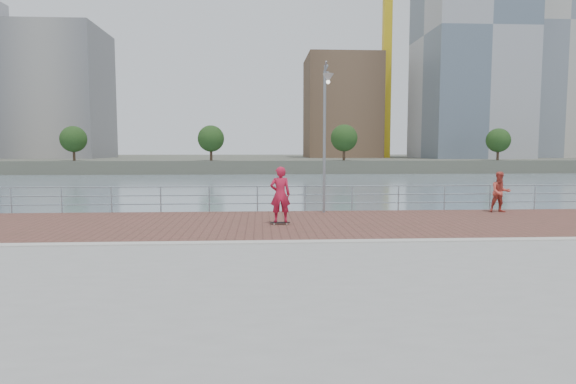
{
  "coord_description": "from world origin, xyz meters",
  "views": [
    {
      "loc": [
        -0.91,
        -13.59,
        2.71
      ],
      "look_at": [
        0.0,
        2.0,
        1.3
      ],
      "focal_mm": 30.0,
      "sensor_mm": 36.0,
      "label": 1
    }
  ],
  "objects": [
    {
      "name": "skyline",
      "position": [
        31.27,
        104.25,
        23.7
      ],
      "size": [
        233.0,
        41.0,
        64.95
      ],
      "color": "#ADA38E",
      "rests_on": "far_shore"
    },
    {
      "name": "far_shore",
      "position": [
        0.0,
        122.5,
        -0.75
      ],
      "size": [
        320.0,
        95.0,
        2.5
      ],
      "primitive_type": "cube",
      "color": "#4C5142",
      "rests_on": "ground"
    },
    {
      "name": "bystander",
      "position": [
        9.24,
        6.1,
        0.88
      ],
      "size": [
        0.91,
        0.75,
        1.72
      ],
      "primitive_type": "imported",
      "rotation": [
        0.0,
        0.0,
        -0.12
      ],
      "color": "#C14538",
      "rests_on": "brick_lane"
    },
    {
      "name": "brick_lane",
      "position": [
        0.0,
        3.6,
        0.01
      ],
      "size": [
        40.0,
        6.8,
        0.02
      ],
      "primitive_type": "cube",
      "color": "brown",
      "rests_on": "seawall"
    },
    {
      "name": "skateboard",
      "position": [
        -0.2,
        3.37,
        0.08
      ],
      "size": [
        0.7,
        0.2,
        0.08
      ],
      "rotation": [
        0.0,
        0.0,
        0.03
      ],
      "color": "black",
      "rests_on": "brick_lane"
    },
    {
      "name": "shoreline_trees",
      "position": [
        17.3,
        77.0,
        4.44
      ],
      "size": [
        169.56,
        5.09,
        6.78
      ],
      "color": "#473323",
      "rests_on": "far_shore"
    },
    {
      "name": "seawall",
      "position": [
        0.0,
        -5.0,
        -1.0
      ],
      "size": [
        40.0,
        24.0,
        2.0
      ],
      "primitive_type": "cube",
      "color": "gray",
      "rests_on": "ground"
    },
    {
      "name": "street_lamp",
      "position": [
        1.79,
        6.06,
        4.23
      ],
      "size": [
        0.43,
        1.26,
        5.96
      ],
      "color": "gray",
      "rests_on": "brick_lane"
    },
    {
      "name": "guardrail",
      "position": [
        0.0,
        7.0,
        0.69
      ],
      "size": [
        39.06,
        0.06,
        1.13
      ],
      "color": "#8C9EA8",
      "rests_on": "brick_lane"
    },
    {
      "name": "curb",
      "position": [
        0.0,
        0.0,
        0.03
      ],
      "size": [
        40.0,
        0.4,
        0.06
      ],
      "primitive_type": "cube",
      "color": "#B7B5AD",
      "rests_on": "seawall"
    },
    {
      "name": "water",
      "position": [
        0.0,
        0.0,
        -2.0
      ],
      "size": [
        400.0,
        400.0,
        0.0
      ],
      "primitive_type": "plane",
      "color": "slate",
      "rests_on": "ground"
    },
    {
      "name": "skateboarder",
      "position": [
        -0.2,
        3.37,
        1.09
      ],
      "size": [
        0.74,
        0.5,
        1.98
      ],
      "primitive_type": "imported",
      "rotation": [
        0.0,
        0.0,
        3.18
      ],
      "color": "#BF1939",
      "rests_on": "skateboard"
    },
    {
      "name": "tower_crane",
      "position": [
        27.36,
        104.0,
        33.5
      ],
      "size": [
        47.0,
        2.0,
        50.7
      ],
      "color": "gold",
      "rests_on": "far_shore"
    }
  ]
}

